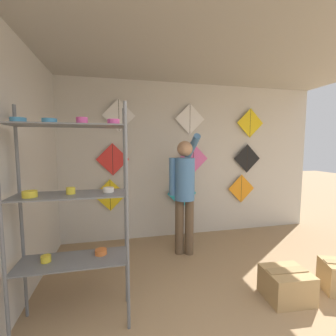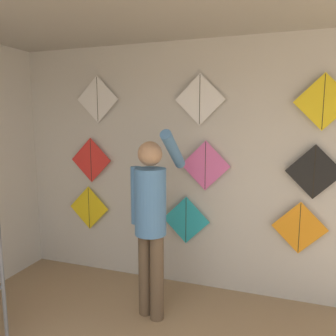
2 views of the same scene
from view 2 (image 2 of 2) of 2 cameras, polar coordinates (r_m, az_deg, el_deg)
The scene contains 11 objects.
back_panel at distance 3.75m, azimuth 4.74°, elevation 0.04°, with size 5.20×0.06×2.80m, color beige.
shopkeeper at distance 3.17m, azimuth -2.98°, elevation -7.99°, with size 0.45×0.59×1.86m.
kite_0 at distance 4.32m, azimuth -13.59°, elevation -6.76°, with size 0.55×0.01×0.55m.
kite_1 at distance 3.82m, azimuth 3.16°, elevation -9.05°, with size 0.55×0.01×0.55m.
kite_2 at distance 3.68m, azimuth 21.92°, elevation -9.65°, with size 0.55×0.01×0.55m.
kite_3 at distance 4.17m, azimuth -13.26°, elevation 1.35°, with size 0.55×0.01×0.55m.
kite_4 at distance 3.62m, azimuth 6.53°, elevation 0.41°, with size 0.55×0.01×0.55m.
kite_5 at distance 3.56m, azimuth 24.11°, elevation -0.63°, with size 0.55×0.01×0.55m.
kite_6 at distance 4.08m, azimuth -12.19°, elevation 11.61°, with size 0.55×0.01×0.55m.
kite_7 at distance 3.61m, azimuth 5.56°, elevation 11.78°, with size 0.55×0.01×0.55m.
kite_8 at distance 3.53m, azimuth 25.47°, elevation 10.36°, with size 0.55×0.01×0.55m.
Camera 2 is at (0.90, -0.31, 1.95)m, focal length 35.00 mm.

